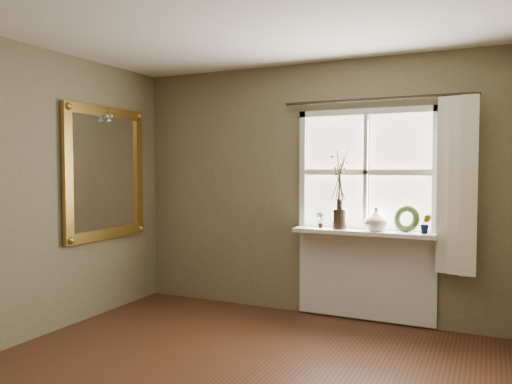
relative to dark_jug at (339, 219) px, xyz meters
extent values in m
cube|color=brown|center=(-0.32, 0.18, 0.28)|extent=(4.00, 0.10, 2.60)
cube|color=silver|center=(0.23, 0.10, -0.13)|extent=(1.36, 0.06, 0.06)
cube|color=silver|center=(0.23, 0.10, 1.05)|extent=(1.36, 0.06, 0.06)
cube|color=silver|center=(-0.42, 0.10, 0.46)|extent=(0.06, 0.06, 1.24)
cube|color=silver|center=(0.88, 0.10, 0.46)|extent=(0.06, 0.06, 1.24)
cube|color=silver|center=(0.23, 0.10, 0.46)|extent=(1.24, 0.05, 0.04)
cube|color=silver|center=(0.23, 0.10, 0.46)|extent=(0.04, 0.05, 1.12)
cube|color=white|center=(-0.09, 0.12, 0.76)|extent=(0.59, 0.01, 0.53)
cube|color=white|center=(0.56, 0.12, 0.76)|extent=(0.59, 0.01, 0.53)
cube|color=white|center=(-0.09, 0.12, 0.17)|extent=(0.59, 0.01, 0.53)
cube|color=white|center=(0.56, 0.12, 0.17)|extent=(0.59, 0.01, 0.53)
cube|color=silver|center=(0.23, 0.00, -0.12)|extent=(1.36, 0.26, 0.04)
cube|color=silver|center=(0.23, 0.11, -0.56)|extent=(1.36, 0.04, 0.88)
cylinder|color=black|center=(0.00, 0.00, 0.00)|extent=(0.16, 0.16, 0.20)
imported|color=beige|center=(0.36, 0.00, 0.01)|extent=(0.25, 0.25, 0.22)
torus|color=#35471F|center=(0.63, 0.04, 0.00)|extent=(0.28, 0.19, 0.26)
imported|color=#35471F|center=(-0.20, 0.00, -0.02)|extent=(0.10, 0.09, 0.16)
imported|color=#35471F|center=(0.81, 0.00, -0.01)|extent=(0.11, 0.09, 0.18)
cube|color=silver|center=(1.07, 0.01, 0.35)|extent=(0.36, 0.12, 1.59)
cylinder|color=black|center=(0.33, 0.05, 1.16)|extent=(1.84, 0.03, 0.03)
cube|color=white|center=(-2.29, -0.76, 0.45)|extent=(0.02, 0.95, 1.17)
cube|color=#A37C30|center=(-2.28, -0.76, 1.08)|extent=(0.05, 1.15, 0.10)
cube|color=#A37C30|center=(-2.28, -0.76, -0.19)|extent=(0.05, 1.15, 0.10)
cube|color=#A37C30|center=(-2.28, -1.28, 0.45)|extent=(0.05, 0.10, 1.17)
cube|color=#A37C30|center=(-2.28, -0.23, 0.45)|extent=(0.05, 0.10, 1.17)
sphere|color=silver|center=(-2.23, -0.79, 1.03)|extent=(0.04, 0.04, 0.04)
sphere|color=silver|center=(-2.23, -0.76, 0.99)|extent=(0.04, 0.04, 0.04)
sphere|color=silver|center=(-2.23, -0.73, 1.04)|extent=(0.04, 0.04, 0.04)
camera|label=1|loc=(1.34, -4.78, 0.51)|focal=35.00mm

